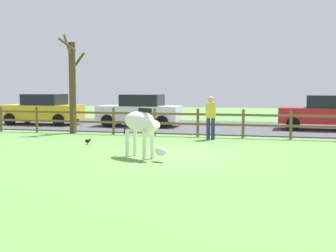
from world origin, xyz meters
TOP-DOWN VIEW (x-y plane):
  - ground_plane at (0.00, 0.00)m, footprint 60.00×60.00m
  - parking_asphalt at (0.00, 9.30)m, footprint 28.00×7.40m
  - paddock_fence at (-0.23, 5.00)m, footprint 21.64×0.11m
  - bare_tree at (-5.72, 5.08)m, footprint 0.93×0.96m
  - zebra at (-0.71, -0.79)m, footprint 1.67×1.29m
  - crow_on_grass at (-3.43, 1.58)m, footprint 0.21×0.10m
  - parked_car_yellow at (-9.01, 8.30)m, footprint 4.03×1.94m
  - parked_car_red at (4.85, 8.82)m, footprint 4.04×1.96m
  - parked_car_white at (-3.81, 8.49)m, footprint 4.05×1.97m
  - visitor_right_of_tree at (0.43, 4.14)m, footprint 0.37×0.24m

SIDE VIEW (x-z plane):
  - ground_plane at x=0.00m, z-range 0.00..0.00m
  - parking_asphalt at x=0.00m, z-range 0.00..0.05m
  - crow_on_grass at x=-3.43m, z-range 0.02..0.23m
  - paddock_fence at x=-0.23m, z-range 0.08..1.20m
  - parked_car_yellow at x=-9.01m, z-range 0.06..1.62m
  - parked_car_red at x=4.85m, z-range 0.06..1.62m
  - parked_car_white at x=-3.81m, z-range 0.06..1.62m
  - visitor_right_of_tree at x=0.43m, z-range 0.09..1.73m
  - zebra at x=-0.71m, z-range 0.22..1.63m
  - bare_tree at x=-5.72m, z-range -0.03..4.17m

